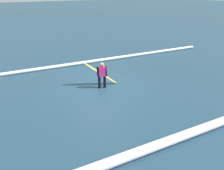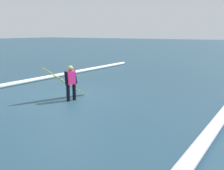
% 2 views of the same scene
% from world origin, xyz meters
% --- Properties ---
extents(ground_plane, '(178.21, 178.21, 0.00)m').
position_xyz_m(ground_plane, '(0.00, 0.00, 0.00)').
color(ground_plane, '#1F3C4D').
extents(surfer, '(0.50, 0.30, 1.38)m').
position_xyz_m(surfer, '(0.08, 0.50, 0.77)').
color(surfer, black).
rests_on(surfer, ground_plane).
extents(surfboard, '(1.84, 0.96, 1.37)m').
position_xyz_m(surfboard, '(-0.05, 0.08, 0.67)').
color(surfboard, yellow).
rests_on(surfboard, ground_plane).
extents(wave_crest_midground, '(24.57, 1.72, 0.33)m').
position_xyz_m(wave_crest_midground, '(1.33, 5.83, 0.16)').
color(wave_crest_midground, white).
rests_on(wave_crest_midground, ground_plane).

